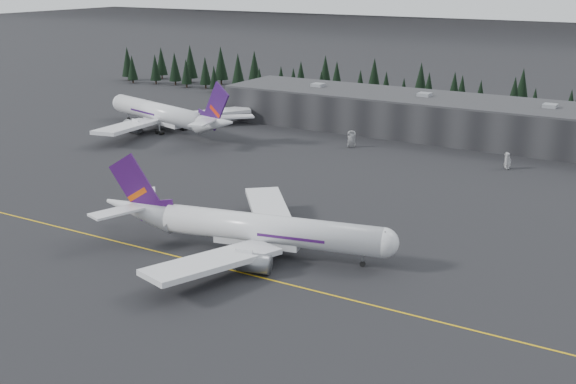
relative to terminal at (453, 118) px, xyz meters
The scene contains 8 objects.
ground 125.16m from the terminal, 90.00° to the right, with size 1400.00×1400.00×0.00m, color black.
taxiline 127.16m from the terminal, 90.00° to the right, with size 400.00×0.40×0.02m, color gold.
terminal is the anchor object (origin of this frame).
treeline 37.02m from the terminal, 90.00° to the left, with size 360.00×20.00×15.00m, color black.
jet_main 118.08m from the terminal, 90.88° to the right, with size 60.08×54.89×17.89m.
jet_parked 94.45m from the terminal, 154.24° to the right, with size 66.43×60.28×19.96m.
gse_vehicle_a 37.34m from the terminal, 126.64° to the right, with size 2.43×5.26×1.46m, color silver.
gse_vehicle_b 40.66m from the terminal, 49.39° to the right, with size 1.89×4.71×1.60m, color silver.
Camera 1 is at (72.35, -101.52, 52.89)m, focal length 45.00 mm.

